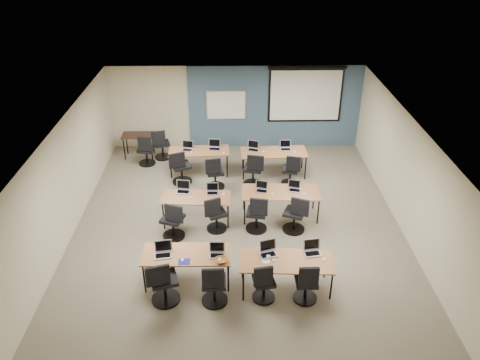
{
  "coord_description": "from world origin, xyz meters",
  "views": [
    {
      "loc": [
        -0.14,
        -9.64,
        6.75
      ],
      "look_at": [
        0.06,
        0.4,
        1.01
      ],
      "focal_mm": 35.0,
      "sensor_mm": 36.0,
      "label": 1
    }
  ],
  "objects_px": {
    "task_chair_5": "(216,217)",
    "task_chair_6": "(257,216)",
    "training_table_mid_left": "(196,199)",
    "laptop_0": "(163,252)",
    "training_table_front_right": "(286,262)",
    "laptop_2": "(268,251)",
    "task_chair_11": "(291,173)",
    "whiteboard": "(226,105)",
    "task_chair_8": "(181,170)",
    "spare_chair_a": "(162,147)",
    "projector_screen": "(306,92)",
    "training_table_front_left": "(187,255)",
    "task_chair_1": "(214,287)",
    "spare_chair_b": "(146,153)",
    "task_chair_10": "(254,172)",
    "training_table_back_right": "(274,153)",
    "laptop_7": "(295,188)",
    "task_chair_3": "(306,286)",
    "utility_table": "(138,137)",
    "laptop_8": "(188,148)",
    "laptop_5": "(212,190)",
    "laptop_9": "(214,146)",
    "task_chair_9": "(215,175)",
    "laptop_11": "(285,147)",
    "laptop_1": "(217,252)",
    "task_chair_7": "(295,217)",
    "laptop_10": "(253,148)",
    "task_chair_2": "(264,285)",
    "laptop_6": "(262,188)",
    "task_chair_0": "(163,285)",
    "laptop_4": "(183,189)",
    "task_chair_4": "(173,223)",
    "training_table_mid_right": "(281,193)"
  },
  "relations": [
    {
      "from": "task_chair_6",
      "to": "laptop_10",
      "type": "xyz_separation_m",
      "value": [
        0.04,
        3.01,
        0.38
      ]
    },
    {
      "from": "training_table_front_left",
      "to": "training_table_back_right",
      "type": "distance_m",
      "value": 5.12
    },
    {
      "from": "laptop_2",
      "to": "task_chair_10",
      "type": "distance_m",
      "value": 3.99
    },
    {
      "from": "training_table_front_right",
      "to": "laptop_6",
      "type": "bearing_deg",
      "value": 99.83
    },
    {
      "from": "laptop_8",
      "to": "laptop_10",
      "type": "bearing_deg",
      "value": 9.41
    },
    {
      "from": "training_table_mid_left",
      "to": "laptop_4",
      "type": "xyz_separation_m",
      "value": [
        -0.33,
        0.28,
        0.11
      ]
    },
    {
      "from": "projector_screen",
      "to": "task_chair_3",
      "type": "bearing_deg",
      "value": -97.15
    },
    {
      "from": "task_chair_5",
      "to": "task_chair_6",
      "type": "bearing_deg",
      "value": -23.92
    },
    {
      "from": "training_table_front_left",
      "to": "task_chair_8",
      "type": "distance_m",
      "value": 4.19
    },
    {
      "from": "task_chair_0",
      "to": "laptop_8",
      "type": "relative_size",
      "value": 3.21
    },
    {
      "from": "task_chair_11",
      "to": "projector_screen",
      "type": "bearing_deg",
      "value": 88.35
    },
    {
      "from": "task_chair_2",
      "to": "laptop_11",
      "type": "distance_m",
      "value": 5.51
    },
    {
      "from": "laptop_1",
      "to": "task_chair_10",
      "type": "bearing_deg",
      "value": 78.22
    },
    {
      "from": "training_table_mid_left",
      "to": "laptop_0",
      "type": "relative_size",
      "value": 4.81
    },
    {
      "from": "task_chair_9",
      "to": "task_chair_6",
      "type": "bearing_deg",
      "value": -73.51
    },
    {
      "from": "whiteboard",
      "to": "task_chair_5",
      "type": "relative_size",
      "value": 1.31
    },
    {
      "from": "training_table_mid_left",
      "to": "laptop_7",
      "type": "bearing_deg",
      "value": 10.29
    },
    {
      "from": "task_chair_4",
      "to": "training_table_mid_right",
      "type": "bearing_deg",
      "value": 38.03
    },
    {
      "from": "training_table_front_right",
      "to": "laptop_2",
      "type": "distance_m",
      "value": 0.44
    },
    {
      "from": "laptop_6",
      "to": "projector_screen",
      "type": "bearing_deg",
      "value": 85.1
    },
    {
      "from": "spare_chair_b",
      "to": "spare_chair_a",
      "type": "bearing_deg",
      "value": 52.14
    },
    {
      "from": "task_chair_6",
      "to": "task_chair_8",
      "type": "bearing_deg",
      "value": 141.12
    },
    {
      "from": "laptop_4",
      "to": "training_table_front_right",
      "type": "bearing_deg",
      "value": -41.09
    },
    {
      "from": "training_table_front_right",
      "to": "laptop_8",
      "type": "height_order",
      "value": "laptop_8"
    },
    {
      "from": "laptop_0",
      "to": "laptop_9",
      "type": "relative_size",
      "value": 1.0
    },
    {
      "from": "whiteboard",
      "to": "training_table_back_right",
      "type": "distance_m",
      "value": 2.48
    },
    {
      "from": "task_chair_3",
      "to": "laptop_8",
      "type": "distance_m",
      "value": 6.11
    },
    {
      "from": "laptop_2",
      "to": "task_chair_7",
      "type": "bearing_deg",
      "value": 48.54
    },
    {
      "from": "task_chair_6",
      "to": "spare_chair_a",
      "type": "distance_m",
      "value": 4.81
    },
    {
      "from": "task_chair_5",
      "to": "spare_chair_b",
      "type": "relative_size",
      "value": 0.99
    },
    {
      "from": "whiteboard",
      "to": "projector_screen",
      "type": "bearing_deg",
      "value": -0.45
    },
    {
      "from": "projector_screen",
      "to": "training_table_front_left",
      "type": "xyz_separation_m",
      "value": [
        -3.28,
        -6.53,
        -1.2
      ]
    },
    {
      "from": "training_table_back_right",
      "to": "task_chair_11",
      "type": "xyz_separation_m",
      "value": [
        0.44,
        -0.66,
        -0.29
      ]
    },
    {
      "from": "task_chair_7",
      "to": "laptop_10",
      "type": "relative_size",
      "value": 3.05
    },
    {
      "from": "laptop_2",
      "to": "task_chair_11",
      "type": "bearing_deg",
      "value": 59.6
    },
    {
      "from": "laptop_0",
      "to": "task_chair_1",
      "type": "distance_m",
      "value": 1.28
    },
    {
      "from": "whiteboard",
      "to": "task_chair_8",
      "type": "height_order",
      "value": "whiteboard"
    },
    {
      "from": "laptop_6",
      "to": "task_chair_8",
      "type": "distance_m",
      "value": 2.79
    },
    {
      "from": "laptop_8",
      "to": "laptop_11",
      "type": "distance_m",
      "value": 2.87
    },
    {
      "from": "task_chair_3",
      "to": "utility_table",
      "type": "relative_size",
      "value": 1.0
    },
    {
      "from": "task_chair_8",
      "to": "spare_chair_b",
      "type": "height_order",
      "value": "task_chair_8"
    },
    {
      "from": "laptop_5",
      "to": "projector_screen",
      "type": "bearing_deg",
      "value": 55.57
    },
    {
      "from": "laptop_0",
      "to": "laptop_2",
      "type": "height_order",
      "value": "same"
    },
    {
      "from": "task_chair_10",
      "to": "task_chair_9",
      "type": "bearing_deg",
      "value": -161.99
    },
    {
      "from": "training_table_mid_left",
      "to": "spare_chair_a",
      "type": "distance_m",
      "value": 3.76
    },
    {
      "from": "task_chair_6",
      "to": "spare_chair_b",
      "type": "bearing_deg",
      "value": 142.5
    },
    {
      "from": "training_table_front_right",
      "to": "task_chair_8",
      "type": "height_order",
      "value": "task_chair_8"
    },
    {
      "from": "training_table_front_right",
      "to": "laptop_11",
      "type": "xyz_separation_m",
      "value": [
        0.51,
        5.08,
        0.1
      ]
    },
    {
      "from": "task_chair_3",
      "to": "laptop_5",
      "type": "distance_m",
      "value": 3.6
    },
    {
      "from": "laptop_2",
      "to": "spare_chair_a",
      "type": "height_order",
      "value": "spare_chair_a"
    }
  ]
}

